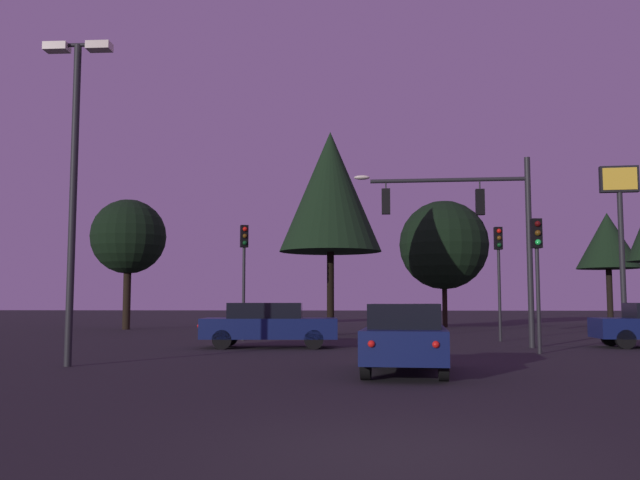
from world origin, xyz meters
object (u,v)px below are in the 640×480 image
traffic_light_corner_left (537,257)px  tree_center_horizon (330,192)px  traffic_light_median (499,260)px  tree_right_cluster (128,237)px  tree_left_far (608,241)px  parking_lot_lamp_post (74,159)px  car_crossing_left (269,324)px  tree_behind_sign (444,245)px  traffic_light_corner_right (244,259)px  traffic_signal_mast_arm (477,219)px  store_sign_illuminated (620,212)px  car_nearside_lane (405,337)px

traffic_light_corner_left → tree_center_horizon: size_ratio=0.42×
traffic_light_median → tree_right_cluster: (-18.60, 10.16, 1.99)m
tree_center_horizon → tree_right_cluster: (-11.70, 5.67, -1.56)m
traffic_light_median → tree_left_far: 21.34m
traffic_light_corner_left → parking_lot_lamp_post: (-12.46, -4.69, 2.21)m
traffic_light_corner_left → tree_center_horizon: bearing=121.9°
traffic_light_median → car_crossing_left: 9.87m
traffic_light_median → tree_behind_sign: tree_behind_sign is taller
traffic_light_corner_left → tree_right_cluster: size_ratio=0.56×
tree_behind_sign → tree_center_horizon: (-6.53, -10.18, 1.73)m
traffic_light_corner_right → tree_center_horizon: tree_center_horizon is taller
traffic_signal_mast_arm → store_sign_illuminated: 6.19m
traffic_light_corner_right → tree_right_cluster: 13.49m
traffic_light_corner_right → tree_behind_sign: tree_behind_sign is taller
traffic_signal_mast_arm → tree_left_far: tree_left_far is taller
parking_lot_lamp_post → store_sign_illuminated: (16.87, 9.74, -0.21)m
car_nearside_lane → parking_lot_lamp_post: 9.22m
traffic_signal_mast_arm → parking_lot_lamp_post: bearing=-146.3°
store_sign_illuminated → tree_center_horizon: tree_center_horizon is taller
traffic_light_corner_right → parking_lot_lamp_post: bearing=-102.5°
car_crossing_left → parking_lot_lamp_post: size_ratio=0.59×
traffic_signal_mast_arm → car_nearside_lane: traffic_signal_mast_arm is taller
traffic_signal_mast_arm → parking_lot_lamp_post: size_ratio=0.81×
car_nearside_lane → traffic_light_corner_right: bearing=115.2°
car_crossing_left → store_sign_illuminated: size_ratio=0.71×
parking_lot_lamp_post → tree_left_far: size_ratio=1.09×
tree_left_far → traffic_light_median: bearing=-120.5°
tree_left_far → tree_center_horizon: 22.44m
car_nearside_lane → tree_right_cluster: 26.83m
car_nearside_lane → tree_left_far: (15.29, 30.51, 4.73)m
tree_left_far → traffic_light_corner_left: bearing=-113.8°
traffic_light_median → store_sign_illuminated: size_ratio=0.68×
traffic_signal_mast_arm → car_nearside_lane: (-3.08, -8.60, -3.61)m
traffic_light_corner_left → traffic_signal_mast_arm: bearing=115.6°
traffic_light_corner_left → tree_behind_sign: bearing=90.7°
tree_behind_sign → tree_left_far: (11.14, 3.60, 0.50)m
store_sign_illuminated → tree_right_cluster: bearing=153.3°
traffic_light_corner_left → car_nearside_lane: bearing=-126.8°
traffic_signal_mast_arm → store_sign_illuminated: bearing=21.9°
traffic_signal_mast_arm → car_nearside_lane: 9.83m
parking_lot_lamp_post → store_sign_illuminated: bearing=30.0°
tree_center_horizon → tree_right_cluster: bearing=154.1°
traffic_light_corner_left → car_crossing_left: traffic_light_corner_left is taller
traffic_light_corner_right → traffic_signal_mast_arm: bearing=-21.4°
store_sign_illuminated → tree_behind_sign: tree_behind_sign is taller
traffic_light_corner_right → store_sign_illuminated: (14.47, -1.13, 1.63)m
traffic_light_corner_left → traffic_light_corner_right: size_ratio=0.88×
tree_right_cluster → traffic_signal_mast_arm: bearing=-38.8°
traffic_light_median → tree_behind_sign: size_ratio=0.58×
tree_behind_sign → car_nearside_lane: bearing=-98.8°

